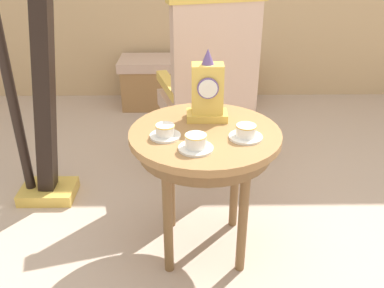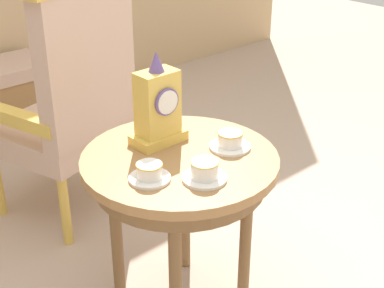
{
  "view_description": "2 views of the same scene",
  "coord_description": "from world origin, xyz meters",
  "px_view_note": "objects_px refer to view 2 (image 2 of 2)",
  "views": [
    {
      "loc": [
        -0.13,
        -1.64,
        1.44
      ],
      "look_at": [
        -0.11,
        0.08,
        0.55
      ],
      "focal_mm": 38.46,
      "sensor_mm": 36.0,
      "label": 1
    },
    {
      "loc": [
        -1.16,
        -1.28,
        1.55
      ],
      "look_at": [
        -0.01,
        -0.01,
        0.69
      ],
      "focal_mm": 52.77,
      "sensor_mm": 36.0,
      "label": 2
    }
  ],
  "objects_px": {
    "teacup_right": "(205,171)",
    "mantel_clock": "(158,107)",
    "teacup_left": "(149,173)",
    "armchair": "(71,101)",
    "side_table": "(180,176)",
    "teacup_center": "(230,141)"
  },
  "relations": [
    {
      "from": "teacup_left",
      "to": "mantel_clock",
      "type": "distance_m",
      "value": 0.29
    },
    {
      "from": "teacup_left",
      "to": "armchair",
      "type": "distance_m",
      "value": 0.9
    },
    {
      "from": "teacup_center",
      "to": "mantel_clock",
      "type": "height_order",
      "value": "mantel_clock"
    },
    {
      "from": "mantel_clock",
      "to": "armchair",
      "type": "bearing_deg",
      "value": 86.3
    },
    {
      "from": "teacup_right",
      "to": "mantel_clock",
      "type": "xyz_separation_m",
      "value": [
        0.06,
        0.3,
        0.11
      ]
    },
    {
      "from": "teacup_center",
      "to": "armchair",
      "type": "xyz_separation_m",
      "value": [
        -0.11,
        0.88,
        -0.09
      ]
    },
    {
      "from": "teacup_left",
      "to": "mantel_clock",
      "type": "bearing_deg",
      "value": 44.77
    },
    {
      "from": "mantel_clock",
      "to": "teacup_center",
      "type": "bearing_deg",
      "value": -51.93
    },
    {
      "from": "armchair",
      "to": "teacup_right",
      "type": "bearing_deg",
      "value": -95.97
    },
    {
      "from": "side_table",
      "to": "teacup_left",
      "type": "bearing_deg",
      "value": -162.01
    },
    {
      "from": "teacup_left",
      "to": "armchair",
      "type": "relative_size",
      "value": 0.12
    },
    {
      "from": "teacup_right",
      "to": "mantel_clock",
      "type": "relative_size",
      "value": 0.43
    },
    {
      "from": "side_table",
      "to": "mantel_clock",
      "type": "xyz_separation_m",
      "value": [
        0.01,
        0.13,
        0.22
      ]
    },
    {
      "from": "side_table",
      "to": "teacup_right",
      "type": "height_order",
      "value": "teacup_right"
    },
    {
      "from": "teacup_right",
      "to": "armchair",
      "type": "relative_size",
      "value": 0.13
    },
    {
      "from": "teacup_left",
      "to": "side_table",
      "type": "bearing_deg",
      "value": 17.99
    },
    {
      "from": "teacup_left",
      "to": "armchair",
      "type": "bearing_deg",
      "value": 75.01
    },
    {
      "from": "teacup_center",
      "to": "teacup_left",
      "type": "bearing_deg",
      "value": 177.57
    },
    {
      "from": "side_table",
      "to": "teacup_left",
      "type": "distance_m",
      "value": 0.21
    },
    {
      "from": "side_table",
      "to": "armchair",
      "type": "bearing_deg",
      "value": 85.91
    },
    {
      "from": "armchair",
      "to": "teacup_left",
      "type": "bearing_deg",
      "value": -104.99
    },
    {
      "from": "side_table",
      "to": "armchair",
      "type": "relative_size",
      "value": 0.6
    }
  ]
}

